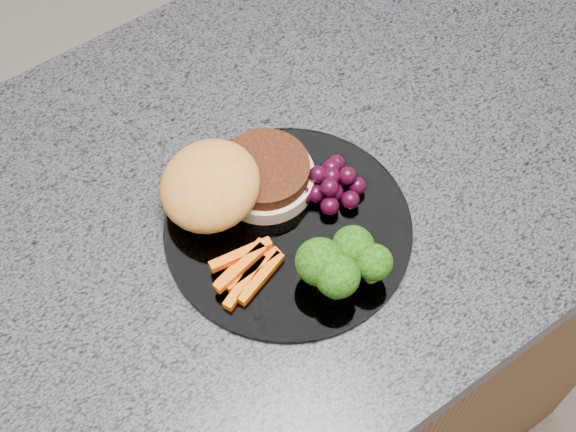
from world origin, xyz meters
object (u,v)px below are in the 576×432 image
object	(u,v)px
grape_bunch	(332,184)
island_cabinet	(213,390)
plate	(288,228)
burger	(230,184)

from	to	relation	value
grape_bunch	island_cabinet	bearing A→B (deg)	161.41
island_cabinet	grape_bunch	bearing A→B (deg)	-18.59
island_cabinet	grape_bunch	world-z (taller)	grape_bunch
plate	burger	xyz separation A→B (m)	(-0.03, 0.06, 0.03)
plate	burger	size ratio (longest dim) A/B	1.47
burger	island_cabinet	bearing A→B (deg)	-172.29
plate	grape_bunch	xyz separation A→B (m)	(0.06, 0.01, 0.02)
island_cabinet	burger	world-z (taller)	burger
burger	grape_bunch	bearing A→B (deg)	-26.14
island_cabinet	grape_bunch	xyz separation A→B (m)	(0.16, -0.05, 0.49)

